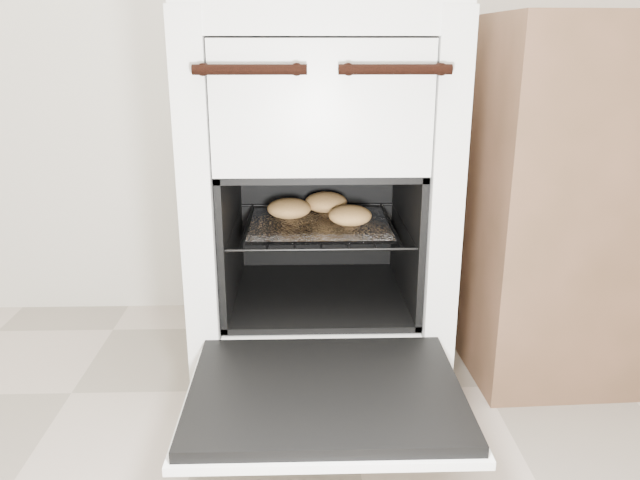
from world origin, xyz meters
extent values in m
cube|color=white|center=(-0.07, 1.20, 0.43)|extent=(0.57, 0.60, 0.87)
cylinder|color=black|center=(-0.20, 0.88, 0.75)|extent=(0.21, 0.02, 0.02)
cylinder|color=black|center=(0.06, 0.88, 0.75)|extent=(0.21, 0.02, 0.02)
cube|color=black|center=(-0.07, 0.71, 0.20)|extent=(0.49, 0.38, 0.02)
cube|color=white|center=(-0.07, 0.71, 0.18)|extent=(0.51, 0.40, 0.02)
cylinder|color=black|center=(-0.27, 1.12, 0.39)|extent=(0.01, 0.40, 0.01)
cylinder|color=black|center=(0.13, 1.12, 0.39)|extent=(0.01, 0.40, 0.01)
cylinder|color=black|center=(-0.07, 0.93, 0.39)|extent=(0.41, 0.01, 0.01)
cylinder|color=black|center=(-0.07, 1.31, 0.39)|extent=(0.41, 0.01, 0.01)
cylinder|color=black|center=(-0.24, 1.12, 0.39)|extent=(0.01, 0.38, 0.01)
cylinder|color=black|center=(-0.18, 1.12, 0.39)|extent=(0.01, 0.38, 0.01)
cylinder|color=black|center=(-0.13, 1.12, 0.39)|extent=(0.01, 0.38, 0.01)
cylinder|color=black|center=(-0.07, 1.12, 0.39)|extent=(0.01, 0.38, 0.01)
cylinder|color=black|center=(-0.01, 1.12, 0.39)|extent=(0.01, 0.38, 0.01)
cylinder|color=black|center=(0.04, 1.12, 0.39)|extent=(0.01, 0.38, 0.01)
cylinder|color=black|center=(0.10, 1.12, 0.39)|extent=(0.01, 0.38, 0.01)
cube|color=white|center=(-0.07, 1.10, 0.40)|extent=(0.32, 0.28, 0.01)
ellipsoid|color=tan|center=(0.00, 1.09, 0.42)|extent=(0.13, 0.13, 0.04)
ellipsoid|color=tan|center=(-0.05, 1.21, 0.43)|extent=(0.15, 0.15, 0.05)
ellipsoid|color=tan|center=(-0.14, 1.15, 0.42)|extent=(0.13, 0.13, 0.05)
cube|color=brown|center=(0.74, 1.25, 0.43)|extent=(0.89, 0.61, 0.86)
camera|label=1|loc=(-0.11, -0.29, 0.80)|focal=35.00mm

